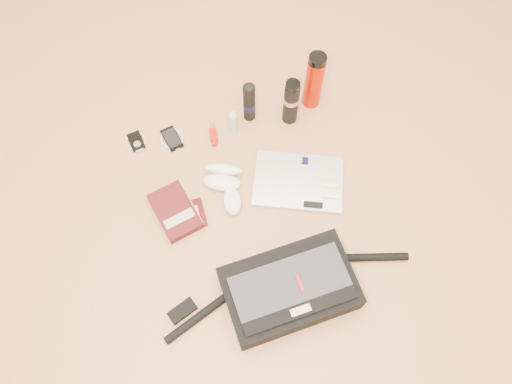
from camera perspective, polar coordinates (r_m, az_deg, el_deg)
ground at (r=1.94m, az=0.24°, el=-3.23°), size 4.00×4.00×0.00m
messenger_bag at (r=1.80m, az=3.77°, el=-11.00°), size 0.94×0.33×0.13m
laptop at (r=2.00m, az=4.89°, el=1.15°), size 0.41×0.35×0.03m
book at (r=1.96m, az=-9.20°, el=-2.18°), size 0.20×0.25×0.04m
passport at (r=1.96m, az=-7.18°, el=-2.53°), size 0.09×0.13×0.01m
mouse at (r=1.95m, az=-2.73°, el=-1.06°), size 0.08×0.13×0.04m
sunglasses_case at (r=1.99m, az=-3.82°, el=1.86°), size 0.19×0.17×0.09m
ipod at (r=2.15m, az=-13.55°, el=5.66°), size 0.09×0.10×0.01m
phone at (r=2.12m, az=-9.60°, el=6.04°), size 0.11×0.13×0.01m
inhaler at (r=2.10m, az=-4.89°, el=6.55°), size 0.03×0.10×0.03m
spray_bottle at (r=2.08m, az=-2.62°, el=7.96°), size 0.04×0.04×0.13m
aerosol_can at (r=2.07m, az=-0.78°, el=10.26°), size 0.06×0.06×0.22m
thermos_black at (r=2.06m, az=4.03°, el=10.25°), size 0.07×0.07×0.24m
thermos_red at (r=2.10m, az=6.65°, el=12.50°), size 0.09×0.09×0.29m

